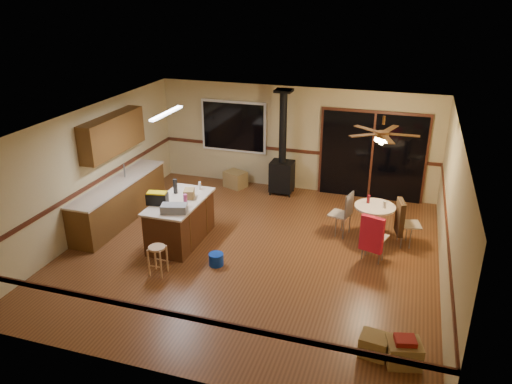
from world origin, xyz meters
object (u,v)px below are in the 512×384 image
at_px(box_under_window, 235,179).
at_px(wood_stove, 282,166).
at_px(toolbox_grey, 174,208).
at_px(bar_stool, 158,260).
at_px(chair_near, 372,234).
at_px(toolbox_black, 157,199).
at_px(box_corner_b, 374,345).
at_px(chair_left, 345,209).
at_px(blue_bucket, 216,259).
at_px(chair_right, 401,217).
at_px(kitchen_island, 180,221).
at_px(dining_table, 374,217).
at_px(box_corner_a, 404,353).

bearing_deg(box_under_window, wood_stove, -2.30).
xyz_separation_m(toolbox_grey, bar_stool, (0.00, -0.75, -0.70)).
distance_m(bar_stool, chair_near, 3.94).
bearing_deg(toolbox_black, wood_stove, 64.09).
bearing_deg(box_corner_b, bar_stool, 165.77).
bearing_deg(bar_stool, chair_left, 40.51).
xyz_separation_m(bar_stool, blue_bucket, (0.88, 0.60, -0.16)).
relative_size(toolbox_black, bar_stool, 0.72).
height_order(wood_stove, chair_right, wood_stove).
xyz_separation_m(bar_stool, box_corner_b, (3.90, -0.99, -0.12)).
bearing_deg(blue_bucket, chair_left, 42.75).
bearing_deg(kitchen_island, chair_right, 15.72).
bearing_deg(dining_table, chair_near, -87.00).
bearing_deg(chair_left, chair_right, -3.40).
height_order(bar_stool, box_corner_b, bar_stool).
bearing_deg(toolbox_grey, chair_right, 22.75).
bearing_deg(dining_table, wood_stove, 142.16).
height_order(chair_right, box_corner_a, chair_right).
xyz_separation_m(chair_near, box_corner_a, (0.71, -2.63, -0.42)).
bearing_deg(chair_right, dining_table, -179.15).
relative_size(toolbox_grey, toolbox_black, 1.20).
bearing_deg(box_corner_b, blue_bucket, 152.26).
height_order(dining_table, box_under_window, dining_table).
bearing_deg(chair_left, dining_table, -7.07).
distance_m(wood_stove, chair_left, 2.55).
relative_size(toolbox_black, chair_near, 0.57).
bearing_deg(kitchen_island, box_corner_a, -27.47).
bearing_deg(kitchen_island, toolbox_grey, -73.77).
bearing_deg(box_corner_a, box_corner_b, 171.48).
height_order(toolbox_grey, box_corner_a, toolbox_grey).
relative_size(chair_right, box_corner_a, 1.53).
distance_m(toolbox_grey, blue_bucket, 1.24).
bearing_deg(toolbox_grey, bar_stool, -89.93).
bearing_deg(blue_bucket, box_corner_b, -27.74).
bearing_deg(chair_left, kitchen_island, -157.99).
xyz_separation_m(chair_right, box_corner_b, (-0.17, -3.45, -0.44)).
relative_size(kitchen_island, box_corner_a, 3.66).
bearing_deg(chair_right, toolbox_black, -162.03).
relative_size(wood_stove, chair_left, 4.89).
bearing_deg(chair_left, toolbox_grey, -149.00).
bearing_deg(wood_stove, box_corner_a, -59.52).
distance_m(wood_stove, box_corner_b, 6.01).
relative_size(wood_stove, toolbox_grey, 5.27).
height_order(chair_left, chair_near, same).
xyz_separation_m(wood_stove, box_corner_b, (2.76, -5.31, -0.57)).
distance_m(toolbox_black, chair_left, 3.78).
distance_m(kitchen_island, toolbox_black, 0.70).
xyz_separation_m(toolbox_grey, chair_right, (4.08, 1.71, -0.38)).
xyz_separation_m(kitchen_island, box_under_window, (0.05, 3.10, -0.25)).
height_order(wood_stove, box_corner_a, wood_stove).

